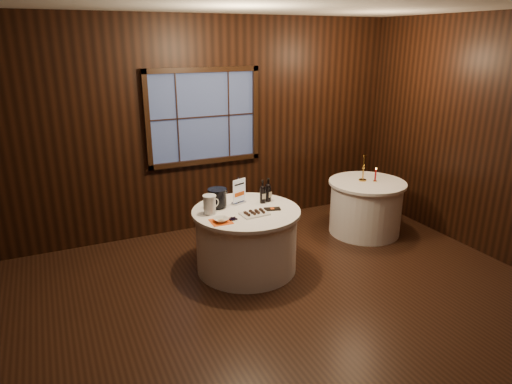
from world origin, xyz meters
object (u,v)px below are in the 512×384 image
sign_stand (239,195)px  brass_candlestick (363,171)px  side_table (365,207)px  grape_bunch (233,218)px  cracker_bowl (221,220)px  main_table (246,240)px  glass_pitcher (210,204)px  chocolate_box (272,209)px  red_candle (375,176)px  port_bottle_left (263,193)px  ice_bucket (217,198)px  port_bottle_right (268,191)px  chocolate_plate (255,213)px

sign_stand → brass_candlestick: 1.96m
side_table → grape_bunch: grape_bunch is taller
side_table → cracker_bowl: (-2.40, -0.52, 0.41)m
main_table → glass_pitcher: size_ratio=5.76×
chocolate_box → cracker_bowl: size_ratio=1.17×
red_candle → chocolate_box: bearing=-168.0°
sign_stand → port_bottle_left: bearing=-40.8°
cracker_bowl → port_bottle_left: bearing=27.5°
chocolate_box → grape_bunch: 0.55m
red_candle → port_bottle_left: bearing=-175.9°
side_table → port_bottle_left: 1.80m
main_table → brass_candlestick: brass_candlestick is taller
chocolate_box → brass_candlestick: bearing=32.2°
glass_pitcher → red_candle: size_ratio=1.13×
side_table → red_candle: size_ratio=5.48×
main_table → sign_stand: (0.01, 0.24, 0.49)m
side_table → main_table: bearing=-171.5°
brass_candlestick → cracker_bowl: bearing=-166.1°
side_table → ice_bucket: bearing=-177.9°
port_bottle_right → grape_bunch: bearing=-169.0°
sign_stand → port_bottle_right: bearing=-32.6°
grape_bunch → red_candle: size_ratio=0.78×
main_table → grape_bunch: bearing=-139.3°
chocolate_plate → glass_pitcher: size_ratio=1.47×
port_bottle_left → glass_pitcher: bearing=-179.0°
port_bottle_right → glass_pitcher: (-0.79, -0.09, -0.02)m
chocolate_box → cracker_bowl: cracker_bowl is taller
side_table → port_bottle_right: 1.72m
grape_bunch → main_table: bearing=40.7°
ice_bucket → grape_bunch: bearing=-88.0°
glass_pitcher → brass_candlestick: brass_candlestick is taller
port_bottle_right → brass_candlestick: bearing=-13.0°
chocolate_plate → sign_stand: bearing=92.4°
ice_bucket → port_bottle_right: bearing=-5.2°
side_table → brass_candlestick: brass_candlestick is taller
chocolate_plate → red_candle: 2.12m
side_table → brass_candlestick: (-0.04, 0.06, 0.52)m
sign_stand → brass_candlestick: size_ratio=0.85×
main_table → port_bottle_left: size_ratio=4.38×
chocolate_box → glass_pitcher: (-0.71, 0.19, 0.10)m
sign_stand → port_bottle_left: size_ratio=1.10×
ice_bucket → grape_bunch: 0.45m
main_table → cracker_bowl: (-0.40, -0.22, 0.41)m
glass_pitcher → brass_candlestick: 2.41m
glass_pitcher → red_candle: bearing=-10.2°
side_table → chocolate_box: chocolate_box is taller
chocolate_box → ice_bucket: bearing=164.8°
port_bottle_left → grape_bunch: size_ratio=1.91×
glass_pitcher → cracker_bowl: (0.03, -0.28, -0.09)m
port_bottle_right → chocolate_box: bearing=-127.3°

